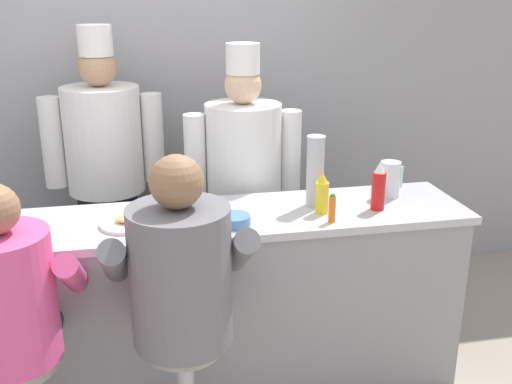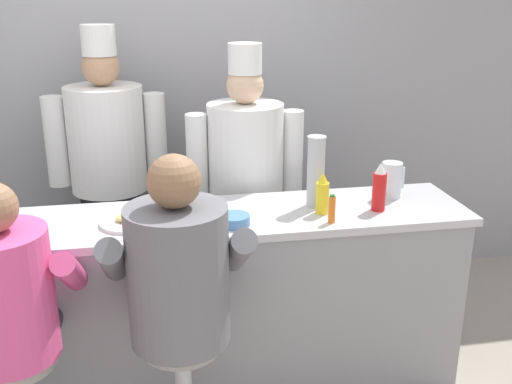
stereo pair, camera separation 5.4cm
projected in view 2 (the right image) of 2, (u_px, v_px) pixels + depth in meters
The scene contains 15 objects.
wall_back at pixel (148, 102), 4.00m from camera, with size 10.00×0.06×2.70m.
diner_counter at pixel (161, 308), 3.11m from camera, with size 3.19×0.58×1.00m.
ketchup_bottle_red at pixel (379, 188), 3.03m from camera, with size 0.07×0.07×0.25m.
mustard_bottle_yellow at pixel (322, 195), 2.99m from camera, with size 0.07×0.07×0.21m.
hot_sauce_bottle_orange at pixel (332, 209), 2.89m from camera, with size 0.03×0.03×0.14m.
water_pitcher_clear at pixel (392, 180), 3.23m from camera, with size 0.13×0.11×0.19m.
breakfast_plate at pixel (129, 221), 2.88m from camera, with size 0.28×0.28×0.05m.
cereal_bowl at pixel (234, 220), 2.87m from camera, with size 0.15×0.15×0.05m.
coffee_mug_blue at pixel (195, 211), 2.92m from camera, with size 0.14×0.09×0.09m.
cup_stack_steel at pixel (316, 172), 3.07m from camera, with size 0.10×0.10×0.37m.
napkin_dispenser_chrome at pixel (205, 220), 2.76m from camera, with size 0.11×0.07×0.13m.
diner_seated_pink at pixel (8, 303), 2.42m from camera, with size 0.59×0.58×1.40m.
diner_seated_grey at pixel (178, 281), 2.53m from camera, with size 0.65×0.64×1.47m.
cook_in_whites_near at pixel (109, 164), 3.74m from camera, with size 0.73×0.47×1.88m.
cook_in_whites_far at pixel (246, 180), 3.59m from camera, with size 0.70×0.45×1.79m.
Camera 2 is at (-0.01, -2.50, 2.09)m, focal length 42.00 mm.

